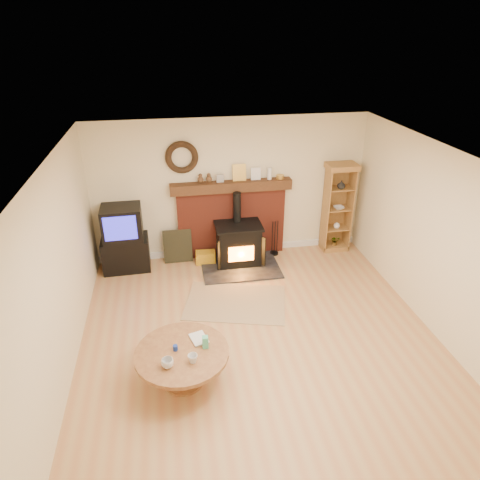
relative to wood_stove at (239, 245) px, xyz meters
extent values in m
plane|color=#BC7E4E|center=(-0.07, -2.28, -0.38)|extent=(5.50, 5.50, 0.00)
cube|color=beige|center=(-0.07, 0.47, 0.92)|extent=(5.00, 0.02, 2.60)
cube|color=beige|center=(-0.07, -5.03, 0.92)|extent=(5.00, 0.02, 2.60)
cube|color=beige|center=(-2.57, -2.28, 0.92)|extent=(0.02, 5.50, 2.60)
cube|color=beige|center=(2.43, -2.28, 0.92)|extent=(0.02, 5.50, 2.60)
cube|color=white|center=(-0.07, -2.28, 2.22)|extent=(5.00, 5.50, 0.02)
cube|color=white|center=(-0.07, 0.45, -0.32)|extent=(5.00, 0.04, 0.12)
torus|color=black|center=(-0.92, 0.41, 1.57)|extent=(0.57, 0.11, 0.57)
cube|color=maroon|center=(-0.07, 0.40, 0.27)|extent=(2.00, 0.15, 1.30)
cube|color=#381D11|center=(-0.07, 0.36, 1.01)|extent=(2.20, 0.22, 0.18)
cube|color=#999999|center=(-0.27, 0.37, 1.17)|extent=(0.13, 0.05, 0.14)
cube|color=gold|center=(0.08, 0.39, 1.25)|extent=(0.24, 0.06, 0.30)
cube|color=white|center=(0.38, 0.39, 1.21)|extent=(0.18, 0.05, 0.22)
cylinder|color=white|center=(0.63, 0.37, 1.21)|extent=(0.08, 0.08, 0.22)
cylinder|color=gold|center=(0.83, 0.37, 1.13)|extent=(0.14, 0.14, 0.07)
cube|color=black|center=(0.00, -0.18, -0.37)|extent=(1.40, 1.00, 0.03)
cube|color=black|center=(0.00, 0.02, 0.00)|extent=(0.76, 0.54, 0.71)
cube|color=black|center=(0.00, 0.02, 0.38)|extent=(0.84, 0.60, 0.04)
cylinder|color=black|center=(0.00, 0.17, 0.68)|extent=(0.14, 0.14, 0.56)
cube|color=orange|center=(0.00, -0.26, -0.05)|extent=(0.46, 0.02, 0.28)
cube|color=black|center=(-0.35, -0.20, -0.02)|extent=(0.18, 0.24, 0.57)
cube|color=black|center=(0.35, -0.20, -0.02)|extent=(0.18, 0.24, 0.57)
cube|color=brown|center=(-0.27, -1.24, -0.38)|extent=(1.80, 1.45, 0.01)
cube|color=black|center=(-2.03, 0.19, -0.08)|extent=(0.83, 0.59, 0.60)
cube|color=black|center=(-2.03, 0.19, 0.52)|extent=(0.69, 0.58, 0.60)
cube|color=#2623CD|center=(-2.04, -0.10, 0.55)|extent=(0.54, 0.03, 0.43)
cube|color=brown|center=(1.95, 0.25, -0.33)|extent=(0.50, 0.36, 0.10)
cube|color=brown|center=(1.95, 0.42, 0.46)|extent=(0.50, 0.02, 1.59)
cube|color=brown|center=(1.72, 0.25, 0.46)|extent=(0.02, 0.36, 1.59)
cube|color=brown|center=(2.19, 0.25, 0.46)|extent=(0.02, 0.36, 1.59)
cube|color=brown|center=(1.95, 0.25, 1.30)|extent=(0.56, 0.40, 0.10)
cube|color=brown|center=(1.95, 0.25, 0.07)|extent=(0.46, 0.32, 0.02)
cube|color=brown|center=(1.95, 0.25, 0.48)|extent=(0.46, 0.32, 0.02)
cube|color=brown|center=(1.95, 0.25, 0.89)|extent=(0.46, 0.32, 0.02)
imported|color=white|center=(1.95, 0.20, 0.97)|extent=(0.15, 0.15, 0.16)
imported|color=white|center=(1.95, 0.20, 0.51)|extent=(0.20, 0.20, 0.05)
sphere|color=white|center=(1.95, 0.20, 0.14)|extent=(0.12, 0.12, 0.12)
imported|color=#4DB48A|center=(1.95, 0.20, -0.19)|extent=(0.17, 0.15, 0.19)
cube|color=yellow|center=(-0.61, 0.12, -0.27)|extent=(0.37, 0.25, 0.22)
cube|color=black|center=(-1.10, 0.27, -0.07)|extent=(0.53, 0.14, 0.63)
cylinder|color=black|center=(0.74, 0.22, -0.36)|extent=(0.16, 0.16, 0.04)
cylinder|color=black|center=(0.69, 0.22, -0.03)|extent=(0.02, 0.02, 0.70)
cylinder|color=black|center=(0.74, 0.22, -0.03)|extent=(0.02, 0.02, 0.70)
cylinder|color=black|center=(0.79, 0.22, -0.03)|extent=(0.02, 0.02, 0.70)
cylinder|color=brown|center=(-1.18, -2.80, -0.37)|extent=(0.50, 0.50, 0.03)
cylinder|color=brown|center=(-1.18, -2.80, -0.15)|extent=(0.18, 0.18, 0.41)
cylinder|color=brown|center=(-1.18, -2.80, 0.08)|extent=(1.15, 1.15, 0.05)
imported|color=white|center=(-1.35, -3.03, 0.16)|extent=(0.14, 0.14, 0.11)
imported|color=white|center=(-1.06, -3.00, 0.16)|extent=(0.11, 0.11, 0.11)
imported|color=#4C331E|center=(-1.05, -2.64, 0.11)|extent=(0.19, 0.26, 0.02)
cylinder|color=navy|center=(-1.25, -2.76, 0.14)|extent=(0.06, 0.06, 0.07)
cube|color=#4DB48A|center=(-0.89, -2.77, 0.18)|extent=(0.07, 0.07, 0.16)
camera|label=1|loc=(-1.17, -6.83, 3.63)|focal=32.00mm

